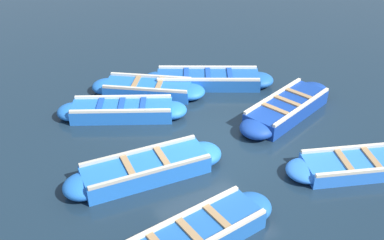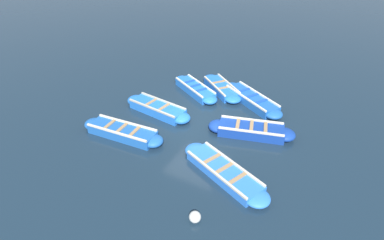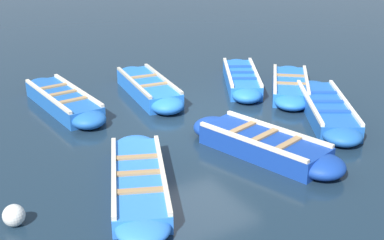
{
  "view_description": "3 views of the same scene",
  "coord_description": "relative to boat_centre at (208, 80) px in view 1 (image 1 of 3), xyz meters",
  "views": [
    {
      "loc": [
        -5.02,
        -7.28,
        6.15
      ],
      "look_at": [
        -0.28,
        0.72,
        0.4
      ],
      "focal_mm": 42.0,
      "sensor_mm": 36.0,
      "label": 1
    },
    {
      "loc": [
        5.08,
        -9.69,
        7.24
      ],
      "look_at": [
        0.02,
        -0.6,
        0.43
      ],
      "focal_mm": 28.0,
      "sensor_mm": 36.0,
      "label": 2
    },
    {
      "loc": [
        9.93,
        -5.88,
        4.69
      ],
      "look_at": [
        0.38,
        -0.3,
        0.16
      ],
      "focal_mm": 50.0,
      "sensor_mm": 36.0,
      "label": 3
    }
  ],
  "objects": [
    {
      "name": "boat_outer_right",
      "position": [
        -1.77,
        0.4,
        -0.01
      ],
      "size": [
        3.07,
        2.68,
        0.42
      ],
      "color": "blue",
      "rests_on": "ground"
    },
    {
      "name": "boat_bow_out",
      "position": [
        0.88,
        -5.25,
        -0.03
      ],
      "size": [
        3.85,
        2.24,
        0.37
      ],
      "color": "blue",
      "rests_on": "ground"
    },
    {
      "name": "boat_alongside",
      "position": [
        -3.45,
        -2.95,
        0.02
      ],
      "size": [
        3.61,
        1.21,
        0.47
      ],
      "color": "blue",
      "rests_on": "ground"
    },
    {
      "name": "boat_tucked",
      "position": [
        0.87,
        -2.5,
        0.02
      ],
      "size": [
        3.62,
        1.83,
        0.47
      ],
      "color": "navy",
      "rests_on": "ground"
    },
    {
      "name": "boat_centre",
      "position": [
        0.0,
        0.0,
        0.0
      ],
      "size": [
        3.75,
        2.71,
        0.43
      ],
      "color": "#1E59AD",
      "rests_on": "ground"
    },
    {
      "name": "boat_outer_left",
      "position": [
        -3.65,
        -5.15,
        0.01
      ],
      "size": [
        3.73,
        1.09,
        0.45
      ],
      "color": "#1E59AD",
      "rests_on": "ground"
    },
    {
      "name": "ground_plane",
      "position": [
        -1.46,
        -2.72,
        -0.19
      ],
      "size": [
        120.0,
        120.0,
        0.0
      ],
      "primitive_type": "plane",
      "color": "#162838"
    },
    {
      "name": "boat_end_of_row",
      "position": [
        -2.9,
        -0.38,
        -0.0
      ],
      "size": [
        3.33,
        2.31,
        0.43
      ],
      "color": "blue",
      "rests_on": "ground"
    }
  ]
}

